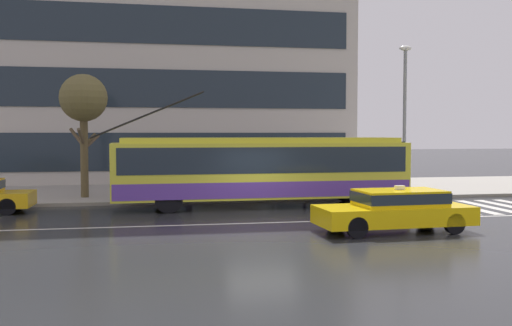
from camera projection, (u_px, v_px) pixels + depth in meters
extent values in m
plane|color=#252628|center=(263.00, 218.00, 20.58)|extent=(160.00, 160.00, 0.00)
cube|color=gray|center=(226.00, 190.00, 29.92)|extent=(80.00, 10.00, 0.14)
cube|color=beige|center=(447.00, 208.00, 23.26)|extent=(0.44, 4.40, 0.01)
cube|color=beige|center=(468.00, 207.00, 23.43)|extent=(0.44, 4.40, 0.01)
cube|color=beige|center=(488.00, 207.00, 23.60)|extent=(0.44, 4.40, 0.01)
cube|color=beige|center=(508.00, 206.00, 23.77)|extent=(0.44, 4.40, 0.01)
cube|color=silver|center=(270.00, 223.00, 19.41)|extent=(72.00, 0.14, 0.01)
cube|color=yellow|center=(261.00, 170.00, 23.47)|extent=(11.74, 2.62, 2.17)
cube|color=yellow|center=(261.00, 140.00, 23.41)|extent=(11.03, 2.37, 0.20)
cube|color=#1E2833|center=(261.00, 159.00, 23.45)|extent=(11.27, 2.65, 1.00)
cube|color=#603AA2|center=(261.00, 187.00, 23.51)|extent=(11.62, 2.65, 0.61)
cube|color=#1E2833|center=(396.00, 158.00, 24.60)|extent=(0.15, 2.19, 1.08)
cube|color=black|center=(393.00, 145.00, 24.54)|extent=(0.18, 1.89, 0.28)
cylinder|color=black|center=(147.00, 115.00, 22.82)|extent=(4.29, 0.11, 1.84)
cylinder|color=black|center=(148.00, 114.00, 22.13)|extent=(4.29, 0.11, 1.84)
cylinder|color=black|center=(346.00, 190.00, 25.38)|extent=(1.04, 0.31, 1.04)
cylinder|color=black|center=(365.00, 195.00, 23.24)|extent=(1.04, 0.31, 1.04)
cylinder|color=black|center=(166.00, 193.00, 23.85)|extent=(1.04, 0.31, 1.04)
cylinder|color=black|center=(169.00, 199.00, 21.71)|extent=(1.04, 0.31, 1.04)
cube|color=yellow|center=(394.00, 215.00, 17.63)|extent=(4.75, 2.06, 0.55)
cube|color=yellow|center=(400.00, 198.00, 17.65)|extent=(2.59, 1.70, 0.48)
cube|color=#1E2833|center=(400.00, 197.00, 17.65)|extent=(2.64, 1.72, 0.31)
cube|color=silver|center=(400.00, 187.00, 17.63)|extent=(0.29, 0.17, 0.12)
cylinder|color=black|center=(357.00, 228.00, 16.48)|extent=(0.63, 0.23, 0.62)
cylinder|color=black|center=(336.00, 219.00, 18.07)|extent=(0.63, 0.23, 0.62)
cylinder|color=black|center=(454.00, 224.00, 17.21)|extent=(0.63, 0.23, 0.62)
cylinder|color=black|center=(426.00, 216.00, 18.80)|extent=(0.63, 0.23, 0.62)
cylinder|color=black|center=(17.00, 202.00, 22.63)|extent=(0.62, 0.21, 0.62)
cylinder|color=black|center=(7.00, 207.00, 21.12)|extent=(0.62, 0.21, 0.62)
cylinder|color=gray|center=(275.00, 167.00, 26.80)|extent=(0.08, 0.08, 2.51)
cylinder|color=gray|center=(191.00, 168.00, 26.08)|extent=(0.08, 0.08, 2.51)
cylinder|color=gray|center=(270.00, 166.00, 28.03)|extent=(0.08, 0.08, 2.51)
cylinder|color=gray|center=(189.00, 167.00, 27.32)|extent=(0.08, 0.08, 2.51)
cube|color=#99ADB2|center=(230.00, 165.00, 27.67)|extent=(3.65, 0.04, 2.01)
cube|color=#B2B2B7|center=(232.00, 139.00, 26.99)|extent=(4.14, 1.56, 0.08)
cube|color=brown|center=(231.00, 184.00, 27.41)|extent=(2.69, 0.36, 0.08)
cylinder|color=#2F2D49|center=(191.00, 189.00, 25.27)|extent=(0.14, 0.14, 0.84)
cylinder|color=#2F2D49|center=(188.00, 189.00, 25.34)|extent=(0.14, 0.14, 0.84)
cylinder|color=maroon|center=(189.00, 172.00, 25.27)|extent=(0.50, 0.50, 0.62)
sphere|color=#DF9D90|center=(189.00, 162.00, 25.25)|extent=(0.21, 0.21, 0.21)
cylinder|color=#29284E|center=(304.00, 188.00, 25.99)|extent=(0.14, 0.14, 0.79)
cylinder|color=#29284E|center=(305.00, 188.00, 26.14)|extent=(0.14, 0.14, 0.79)
cylinder|color=maroon|center=(305.00, 172.00, 26.03)|extent=(0.50, 0.50, 0.58)
sphere|color=tan|center=(305.00, 163.00, 26.01)|extent=(0.22, 0.22, 0.22)
cone|color=black|center=(304.00, 157.00, 25.88)|extent=(1.22, 1.22, 0.29)
cylinder|color=#333333|center=(304.00, 169.00, 25.91)|extent=(0.02, 0.02, 0.75)
cylinder|color=gray|center=(405.00, 122.00, 27.49)|extent=(0.16, 0.16, 6.66)
ellipsoid|color=silver|center=(405.00, 48.00, 27.31)|extent=(0.60, 0.32, 0.24)
cylinder|color=brown|center=(84.00, 154.00, 25.76)|extent=(0.34, 0.34, 3.77)
cylinder|color=brown|center=(90.00, 140.00, 26.20)|extent=(0.56, 1.01, 0.67)
cylinder|color=brown|center=(91.00, 142.00, 26.22)|extent=(0.70, 1.04, 0.71)
cylinder|color=brown|center=(81.00, 138.00, 25.37)|extent=(0.32, 0.83, 0.85)
cylinder|color=brown|center=(77.00, 138.00, 26.12)|extent=(0.83, 1.09, 0.90)
sphere|color=brown|center=(83.00, 98.00, 25.63)|extent=(2.08, 2.08, 2.08)
cube|color=#1E2833|center=(145.00, 152.00, 32.54)|extent=(23.32, 0.06, 2.11)
cube|color=#1E2833|center=(145.00, 88.00, 32.36)|extent=(23.32, 0.06, 2.11)
cube|color=#1E2833|center=(144.00, 24.00, 32.18)|extent=(23.32, 0.06, 2.11)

